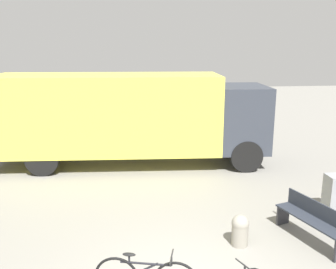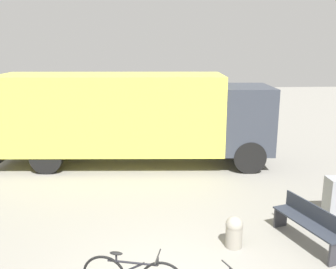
# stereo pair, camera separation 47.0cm
# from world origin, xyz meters

# --- Properties ---
(delivery_truck) EXTENTS (9.35, 2.79, 3.13)m
(delivery_truck) POSITION_xyz_m (-0.79, 7.25, 1.77)
(delivery_truck) COLOR #EAE04C
(delivery_truck) RESTS_ON ground
(park_bench) EXTENTS (0.91, 1.81, 0.86)m
(park_bench) POSITION_xyz_m (3.00, 1.55, 0.49)
(park_bench) COLOR #282D38
(park_bench) RESTS_ON ground
(bollard_near_bench) EXTENTS (0.37, 0.37, 0.68)m
(bollard_near_bench) POSITION_xyz_m (1.39, 1.53, 0.36)
(bollard_near_bench) COLOR gray
(bollard_near_bench) RESTS_ON ground
(utility_box) EXTENTS (0.47, 0.45, 0.98)m
(utility_box) POSITION_xyz_m (4.23, 2.80, 0.49)
(utility_box) COLOR gray
(utility_box) RESTS_ON ground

